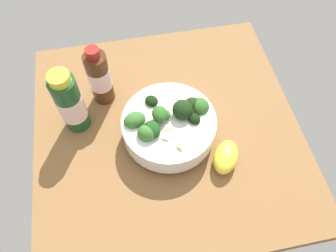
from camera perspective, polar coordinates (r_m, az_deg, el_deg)
ground_plane at (r=74.61cm, az=-0.14°, el=-1.10°), size 59.45×59.45×3.90cm
bowl_of_broccoli at (r=68.30cm, az=0.03°, el=0.23°), size 19.95×20.58×10.28cm
lemon_wedge at (r=68.20cm, az=10.22°, el=-5.43°), size 9.35×8.33×4.25cm
bottle_tall at (r=70.26cm, az=-16.94°, el=3.84°), size 5.62×5.62×16.75cm
bottle_short at (r=73.64cm, az=-12.07°, el=8.46°), size 5.10×5.10×15.87cm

